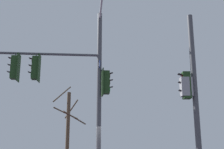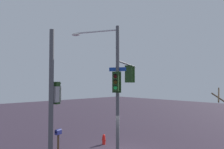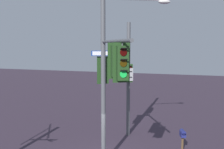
# 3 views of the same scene
# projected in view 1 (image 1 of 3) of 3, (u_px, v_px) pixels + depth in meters

# --- Properties ---
(main_signal_pole_assembly) EXTENTS (3.44, 6.20, 8.09)m
(main_signal_pole_assembly) POSITION_uv_depth(u_px,v_px,m) (74.00, 74.00, 13.66)
(main_signal_pole_assembly) COLOR #4C4F54
(main_signal_pole_assembly) RESTS_ON ground
(secondary_pole_assembly) EXTENTS (0.52, 0.75, 7.11)m
(secondary_pole_assembly) POSITION_uv_depth(u_px,v_px,m) (191.00, 92.00, 11.84)
(secondary_pole_assembly) COLOR #4C4F54
(secondary_pole_assembly) RESTS_ON ground
(bare_tree_behind_pole) EXTENTS (2.19, 2.21, 5.96)m
(bare_tree_behind_pole) POSITION_uv_depth(u_px,v_px,m) (68.00, 128.00, 19.78)
(bare_tree_behind_pole) COLOR brown
(bare_tree_behind_pole) RESTS_ON ground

